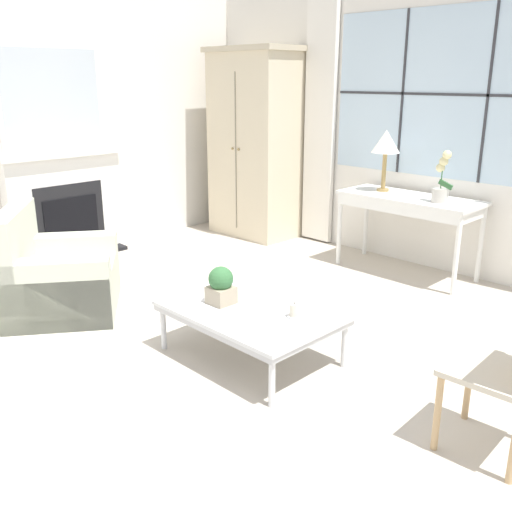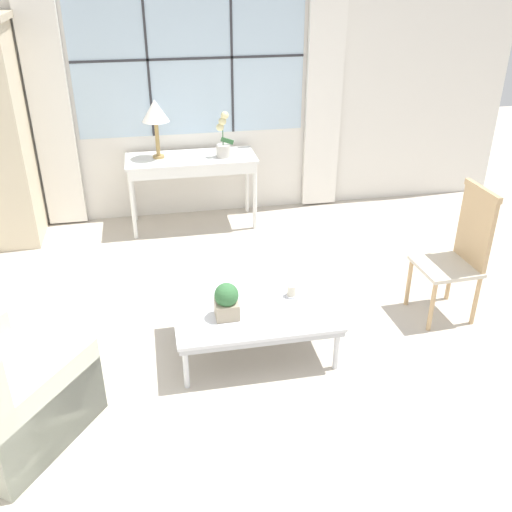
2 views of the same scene
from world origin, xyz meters
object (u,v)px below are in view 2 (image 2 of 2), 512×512
potted_orchid (223,140)px  potted_plant_small (227,301)px  console_table (191,165)px  table_lamp (155,112)px  coffee_table (254,311)px  side_chair_wooden (461,248)px  pillar_candle (292,291)px

potted_orchid → potted_plant_small: bearing=-97.8°
console_table → table_lamp: table_lamp is taller
coffee_table → potted_plant_small: 0.28m
side_chair_wooden → pillar_candle: (-1.38, -0.07, -0.19)m
console_table → table_lamp: size_ratio=2.26×
console_table → pillar_candle: bearing=-76.7°
coffee_table → table_lamp: bearing=103.0°
table_lamp → coffee_table: (0.55, -2.36, -0.90)m
table_lamp → potted_plant_small: size_ratio=2.27×
side_chair_wooden → console_table: bearing=131.5°
console_table → side_chair_wooden: 2.88m
potted_plant_small → pillar_candle: potted_plant_small is taller
potted_orchid → pillar_candle: bearing=-85.0°
potted_orchid → potted_plant_small: potted_orchid is taller
side_chair_wooden → coffee_table: side_chair_wooden is taller
side_chair_wooden → pillar_candle: size_ratio=10.43×
table_lamp → side_chair_wooden: table_lamp is taller
console_table → table_lamp: 0.64m
console_table → potted_plant_small: 2.41m
potted_plant_small → pillar_candle: 0.55m
potted_orchid → pillar_candle: 2.25m
table_lamp → side_chair_wooden: size_ratio=0.55×
console_table → potted_plant_small: (0.01, -2.40, -0.19)m
console_table → table_lamp: bearing=173.2°
side_chair_wooden → pillar_candle: side_chair_wooden is taller
console_table → side_chair_wooden: (1.90, -2.15, -0.08)m
table_lamp → potted_plant_small: (0.34, -2.44, -0.74)m
side_chair_wooden → coffee_table: size_ratio=0.94×
coffee_table → pillar_candle: pillar_candle is taller
table_lamp → potted_plant_small: table_lamp is taller
side_chair_wooden → potted_plant_small: 1.91m
console_table → pillar_candle: (0.53, -2.23, -0.27)m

